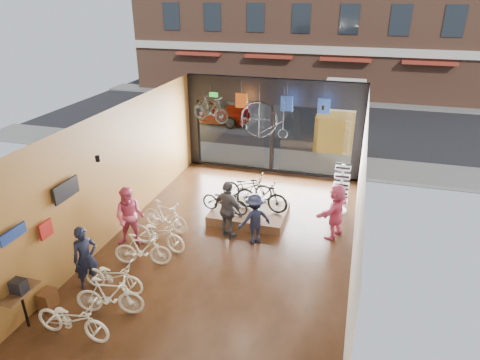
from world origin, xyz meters
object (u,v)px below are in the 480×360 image
at_px(street_car, 209,109).
at_px(penny_farthing, 266,121).
at_px(box_truck, 341,115).
at_px(customer_0, 85,258).
at_px(display_platform, 249,213).
at_px(hung_bike, 210,109).
at_px(floor_bike_4, 159,234).
at_px(customer_1, 130,217).
at_px(display_bike_mid, 262,196).
at_px(customer_3, 255,219).
at_px(sunglasses_rack, 341,189).
at_px(display_bike_right, 247,187).
at_px(floor_bike_0, 72,319).
at_px(display_bike_left, 225,201).
at_px(customer_2, 228,210).
at_px(customer_5, 336,211).
at_px(floor_bike_5, 165,216).
at_px(floor_bike_3, 143,249).
at_px(floor_bike_2, 113,276).
at_px(floor_bike_1, 109,296).

distance_m(street_car, penny_farthing, 9.04).
distance_m(box_truck, customer_0, 14.61).
bearing_deg(display_platform, hung_bike, 132.13).
bearing_deg(floor_bike_4, customer_1, 104.11).
bearing_deg(display_bike_mid, customer_3, -168.36).
distance_m(customer_1, sunglasses_rack, 6.79).
distance_m(street_car, display_bike_mid, 11.41).
height_order(customer_1, penny_farthing, penny_farthing).
bearing_deg(display_bike_right, floor_bike_0, 162.62).
height_order(display_bike_left, customer_0, customer_0).
relative_size(display_bike_mid, penny_farthing, 1.04).
distance_m(street_car, floor_bike_4, 12.92).
height_order(customer_2, customer_5, customer_2).
relative_size(floor_bike_5, display_bike_left, 1.03).
bearing_deg(floor_bike_0, display_bike_mid, -22.52).
height_order(street_car, floor_bike_0, street_car).
height_order(customer_1, customer_3, customer_1).
relative_size(floor_bike_3, customer_0, 0.93).
distance_m(floor_bike_0, customer_5, 7.62).
bearing_deg(floor_bike_4, display_bike_left, -22.21).
bearing_deg(box_truck, customer_0, -110.88).
distance_m(floor_bike_3, customer_3, 3.26).
distance_m(floor_bike_3, customer_1, 1.21).
xyz_separation_m(display_bike_right, customer_1, (-2.60, -3.26, 0.16)).
relative_size(floor_bike_0, display_bike_left, 1.11).
distance_m(customer_0, customer_2, 4.16).
bearing_deg(penny_farthing, customer_2, -92.79).
relative_size(display_platform, penny_farthing, 1.42).
xyz_separation_m(floor_bike_2, floor_bike_4, (0.22, 2.07, 0.04)).
relative_size(floor_bike_3, penny_farthing, 0.92).
xyz_separation_m(street_car, customer_1, (2.14, -12.62, 0.12)).
bearing_deg(box_truck, display_bike_right, -106.75).
distance_m(floor_bike_1, display_bike_mid, 5.81).
relative_size(display_bike_left, hung_bike, 1.00).
relative_size(box_truck, floor_bike_4, 3.52).
bearing_deg(customer_5, sunglasses_rack, -157.68).
bearing_deg(floor_bike_2, box_truck, -17.21).
relative_size(floor_bike_5, display_platform, 0.68).
bearing_deg(floor_bike_3, floor_bike_2, 159.73).
relative_size(customer_2, customer_3, 1.17).
xyz_separation_m(display_bike_right, hung_bike, (-1.82, 1.56, 2.17)).
distance_m(street_car, floor_bike_5, 11.92).
distance_m(customer_2, sunglasses_rack, 4.02).
relative_size(display_bike_mid, customer_0, 1.05).
xyz_separation_m(floor_bike_5, display_bike_mid, (2.66, 1.55, 0.34)).
distance_m(box_truck, floor_bike_4, 12.36).
distance_m(display_bike_right, penny_farthing, 2.64).
bearing_deg(customer_2, customer_5, -136.74).
relative_size(display_bike_right, customer_2, 0.94).
relative_size(display_platform, display_bike_left, 1.51).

